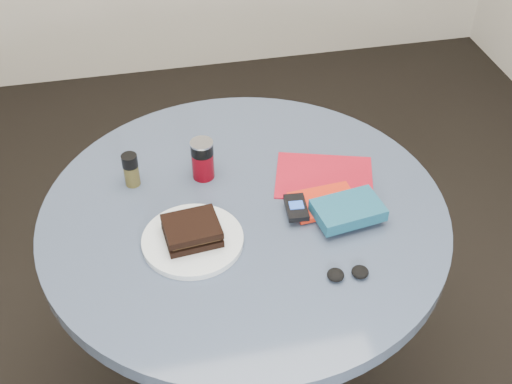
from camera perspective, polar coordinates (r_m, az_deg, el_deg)
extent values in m
plane|color=black|center=(2.15, -0.81, -16.34)|extent=(4.00, 4.00, 0.00)
cylinder|color=black|center=(2.14, -0.82, -16.12)|extent=(0.48, 0.48, 0.03)
cylinder|color=black|center=(1.85, -0.92, -10.19)|extent=(0.11, 0.11, 0.68)
cylinder|color=#37445C|center=(1.58, -1.06, -2.05)|extent=(1.00, 1.00, 0.04)
cylinder|color=white|center=(1.49, -5.64, -4.28)|extent=(0.30, 0.30, 0.01)
cube|color=black|center=(1.48, -5.68, -3.81)|extent=(0.13, 0.12, 0.02)
cube|color=#372614|center=(1.47, -5.71, -3.44)|extent=(0.12, 0.10, 0.01)
cube|color=black|center=(1.46, -5.74, -3.07)|extent=(0.13, 0.12, 0.02)
cylinder|color=maroon|center=(1.65, -4.73, 2.42)|extent=(0.06, 0.06, 0.07)
cylinder|color=black|center=(1.62, -4.83, 3.85)|extent=(0.06, 0.06, 0.03)
cylinder|color=silver|center=(1.61, -4.87, 4.36)|extent=(0.06, 0.06, 0.01)
cylinder|color=#47411E|center=(1.65, -10.98, 1.50)|extent=(0.04, 0.04, 0.06)
cylinder|color=black|center=(1.63, -11.18, 2.74)|extent=(0.04, 0.04, 0.03)
cube|color=maroon|center=(1.67, 6.07, 1.31)|extent=(0.29, 0.25, 0.00)
cube|color=red|center=(1.58, 6.08, -0.91)|extent=(0.17, 0.12, 0.01)
cube|color=navy|center=(1.53, 8.18, -1.61)|extent=(0.17, 0.13, 0.03)
cube|color=black|center=(1.54, 3.59, -1.38)|extent=(0.06, 0.09, 0.01)
cube|color=#2248AC|center=(1.54, 3.61, -1.16)|extent=(0.04, 0.03, 0.00)
ellipsoid|color=black|center=(1.42, 7.09, -7.33)|extent=(0.04, 0.04, 0.02)
ellipsoid|color=black|center=(1.43, 9.23, -7.04)|extent=(0.04, 0.04, 0.02)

